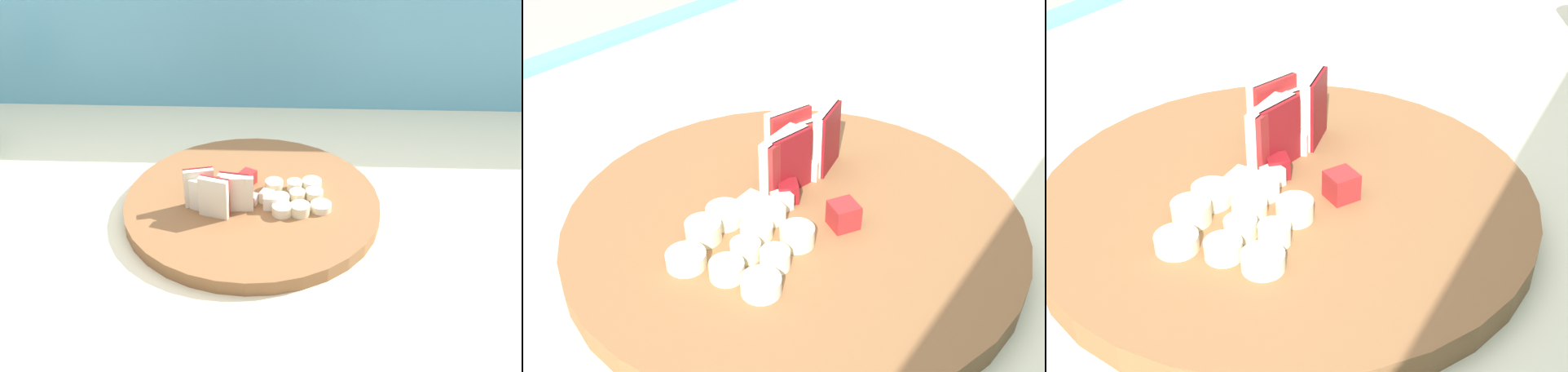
{
  "view_description": "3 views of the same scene",
  "coord_description": "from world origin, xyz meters",
  "views": [
    {
      "loc": [
        0.08,
        -0.7,
        1.42
      ],
      "look_at": [
        0.05,
        0.08,
        0.92
      ],
      "focal_mm": 43.65,
      "sensor_mm": 36.0,
      "label": 1
    },
    {
      "loc": [
        0.36,
        0.3,
        1.19
      ],
      "look_at": [
        0.05,
        0.08,
        0.94
      ],
      "focal_mm": 40.34,
      "sensor_mm": 36.0,
      "label": 2
    },
    {
      "loc": [
        0.41,
        0.3,
        1.19
      ],
      "look_at": [
        0.05,
        0.1,
        0.92
      ],
      "focal_mm": 46.89,
      "sensor_mm": 36.0,
      "label": 3
    }
  ],
  "objects": [
    {
      "name": "apple_wedge_fan",
      "position": [
        -0.01,
        0.05,
        0.93
      ],
      "size": [
        0.1,
        0.05,
        0.06
      ],
      "color": "#B22D23",
      "rests_on": "cutting_board"
    },
    {
      "name": "apple_dice_pile",
      "position": [
        0.04,
        0.07,
        0.91
      ],
      "size": [
        0.1,
        0.09,
        0.02
      ],
      "color": "maroon",
      "rests_on": "cutting_board"
    },
    {
      "name": "cutting_board",
      "position": [
        0.04,
        0.07,
        0.89
      ],
      "size": [
        0.38,
        0.38,
        0.02
      ],
      "primitive_type": "cylinder",
      "color": "brown",
      "rests_on": "tiled_countertop"
    },
    {
      "name": "tile_backsplash",
      "position": [
        0.0,
        0.45,
        0.65
      ],
      "size": [
        2.4,
        0.04,
        1.3
      ],
      "primitive_type": "cube",
      "color": "#5BA3C1",
      "rests_on": "ground"
    },
    {
      "name": "banana_slice_rows",
      "position": [
        0.1,
        0.07,
        0.91
      ],
      "size": [
        0.1,
        0.1,
        0.02
      ],
      "color": "#F4EAC6",
      "rests_on": "cutting_board"
    }
  ]
}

